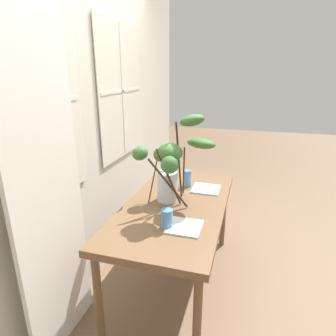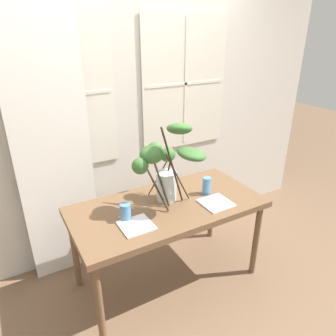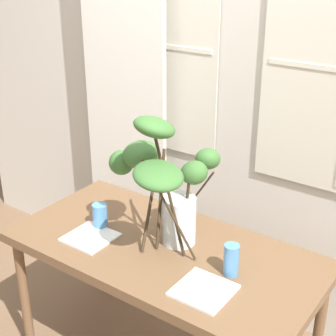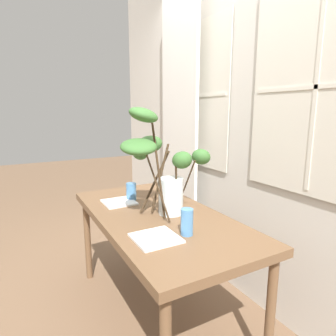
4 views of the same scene
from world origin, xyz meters
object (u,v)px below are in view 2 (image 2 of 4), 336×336
object	(u,v)px
plate_square_right	(216,203)
drinking_glass_blue_left	(126,212)
dining_table	(168,212)
vase_with_branches	(166,165)
plate_square_left	(136,225)
drinking_glass_blue_right	(207,186)

from	to	relation	value
plate_square_right	drinking_glass_blue_left	bearing A→B (deg)	168.67
dining_table	plate_square_right	bearing A→B (deg)	-28.04
drinking_glass_blue_left	plate_square_right	world-z (taller)	drinking_glass_blue_left
dining_table	plate_square_right	world-z (taller)	plate_square_right
vase_with_branches	drinking_glass_blue_left	xyz separation A→B (m)	(-0.37, -0.06, -0.27)
plate_square_left	dining_table	bearing A→B (deg)	23.55
dining_table	drinking_glass_blue_left	size ratio (longest dim) A/B	11.67
drinking_glass_blue_left	plate_square_right	bearing A→B (deg)	-11.33
dining_table	drinking_glass_blue_right	size ratio (longest dim) A/B	10.24
dining_table	plate_square_left	world-z (taller)	plate_square_left
drinking_glass_blue_right	plate_square_right	world-z (taller)	drinking_glass_blue_right
drinking_glass_blue_left	drinking_glass_blue_right	bearing A→B (deg)	2.49
dining_table	plate_square_left	size ratio (longest dim) A/B	6.81
vase_with_branches	drinking_glass_blue_right	distance (m)	0.45
drinking_glass_blue_left	drinking_glass_blue_right	size ratio (longest dim) A/B	0.88
drinking_glass_blue_right	plate_square_left	distance (m)	0.72
vase_with_branches	drinking_glass_blue_left	size ratio (longest dim) A/B	5.51
drinking_glass_blue_right	plate_square_right	xyz separation A→B (m)	(-0.03, -0.17, -0.07)
dining_table	plate_square_left	bearing A→B (deg)	-156.45
plate_square_left	plate_square_right	world-z (taller)	same
drinking_glass_blue_right	plate_square_left	size ratio (longest dim) A/B	0.66
dining_table	plate_square_right	distance (m)	0.39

